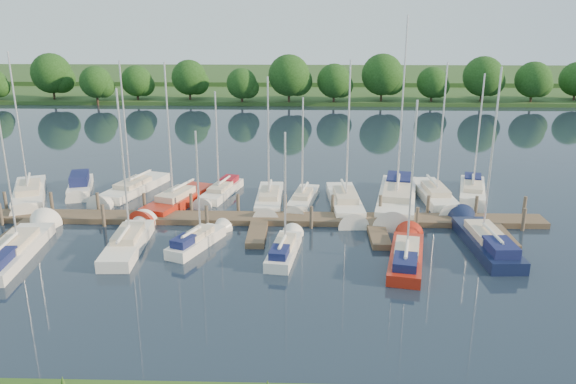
{
  "coord_description": "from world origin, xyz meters",
  "views": [
    {
      "loc": [
        3.05,
        -29.38,
        14.12
      ],
      "look_at": [
        1.97,
        8.0,
        2.2
      ],
      "focal_mm": 35.0,
      "sensor_mm": 36.0,
      "label": 1
    }
  ],
  "objects_px": {
    "sailboat_n_5": "(269,201)",
    "sailboat_s_2": "(198,242)",
    "motorboat": "(80,187)",
    "dock": "(260,222)",
    "sailboat_n_0": "(29,196)"
  },
  "relations": [
    {
      "from": "sailboat_s_2",
      "to": "sailboat_n_5",
      "type": "bearing_deg",
      "value": 87.36
    },
    {
      "from": "sailboat_n_5",
      "to": "motorboat",
      "type": "bearing_deg",
      "value": -10.0
    },
    {
      "from": "sailboat_n_0",
      "to": "sailboat_s_2",
      "type": "distance_m",
      "value": 17.51
    },
    {
      "from": "sailboat_s_2",
      "to": "motorboat",
      "type": "bearing_deg",
      "value": 159.19
    },
    {
      "from": "sailboat_s_2",
      "to": "sailboat_n_0",
      "type": "bearing_deg",
      "value": 172.1
    },
    {
      "from": "sailboat_n_0",
      "to": "motorboat",
      "type": "relative_size",
      "value": 1.94
    },
    {
      "from": "dock",
      "to": "sailboat_n_0",
      "type": "distance_m",
      "value": 19.34
    },
    {
      "from": "sailboat_n_5",
      "to": "sailboat_s_2",
      "type": "distance_m",
      "value": 9.39
    },
    {
      "from": "dock",
      "to": "motorboat",
      "type": "xyz_separation_m",
      "value": [
        -15.55,
        7.36,
        0.17
      ]
    },
    {
      "from": "sailboat_n_5",
      "to": "dock",
      "type": "bearing_deg",
      "value": 85.15
    },
    {
      "from": "sailboat_n_0",
      "to": "sailboat_s_2",
      "type": "height_order",
      "value": "sailboat_n_0"
    },
    {
      "from": "motorboat",
      "to": "sailboat_s_2",
      "type": "xyz_separation_m",
      "value": [
        11.91,
        -11.33,
        -0.04
      ]
    },
    {
      "from": "sailboat_n_5",
      "to": "sailboat_s_2",
      "type": "relative_size",
      "value": 1.31
    },
    {
      "from": "sailboat_n_0",
      "to": "motorboat",
      "type": "bearing_deg",
      "value": -165.27
    },
    {
      "from": "sailboat_n_0",
      "to": "sailboat_n_5",
      "type": "distance_m",
      "value": 19.1
    }
  ]
}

